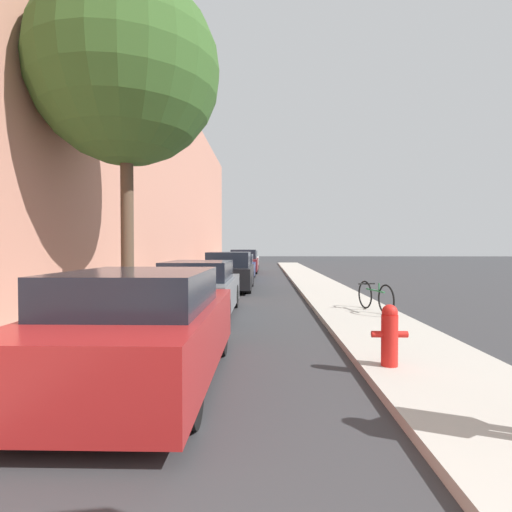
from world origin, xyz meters
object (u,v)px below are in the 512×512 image
street_tree_near (126,72)px  parked_car_grey (199,289)px  parked_car_navy (238,267)px  parked_car_black (230,272)px  parked_car_maroon (244,262)px  parked_car_white (248,260)px  fire_hydrant (390,334)px  parked_car_red (142,329)px  bicycle (375,297)px

street_tree_near → parked_car_grey: bearing=51.2°
parked_car_navy → street_tree_near: size_ratio=0.65×
parked_car_black → parked_car_navy: size_ratio=0.92×
parked_car_black → parked_car_maroon: size_ratio=0.94×
parked_car_white → fire_hydrant: size_ratio=5.70×
parked_car_red → bicycle: bearing=49.2°
parked_car_navy → bicycle: parked_car_navy is taller
bicycle → parked_car_white: bearing=87.3°
parked_car_grey → parked_car_black: bearing=88.0°
parked_car_white → parked_car_maroon: bearing=-89.7°
parked_car_red → parked_car_navy: size_ratio=0.87×
parked_car_red → bicycle: parked_car_red is taller
parked_car_navy → parked_car_black: bearing=-89.5°
parked_car_red → parked_car_black: parked_car_black is taller
parked_car_red → fire_hydrant: 3.22m
parked_car_maroon → bicycle: bearing=-76.3°
bicycle → fire_hydrant: bearing=-116.0°
parked_car_maroon → parked_car_white: 5.60m
parked_car_navy → parked_car_white: size_ratio=1.00×
parked_car_navy → parked_car_maroon: size_ratio=1.02×
fire_hydrant → parked_car_white: bearing=96.6°
parked_car_grey → bicycle: parked_car_grey is taller
fire_hydrant → bicycle: bearing=77.1°
parked_car_maroon → street_tree_near: size_ratio=0.64×
parked_car_red → parked_car_maroon: 21.70m
parked_car_red → parked_car_white: bearing=89.8°
parked_car_grey → parked_car_white: 22.38m
parked_car_white → bicycle: size_ratio=2.71×
parked_car_maroon → parked_car_grey: bearing=-90.7°
fire_hydrant → bicycle: fire_hydrant is taller
parked_car_red → parked_car_grey: bearing=91.1°
parked_car_red → parked_car_white: 27.30m
parked_car_white → fire_hydrant: (3.10, -26.90, -0.13)m
parked_car_black → parked_car_white: size_ratio=0.93×
parked_car_grey → parked_car_maroon: (0.21, 16.78, 0.07)m
parked_car_grey → parked_car_white: bearing=89.5°
parked_car_black → parked_car_grey: bearing=-92.0°
parked_car_navy → street_tree_near: street_tree_near is taller
parked_car_white → fire_hydrant: parked_car_white is taller
street_tree_near → bicycle: 7.55m
parked_car_black → street_tree_near: 9.01m
fire_hydrant → parked_car_black: bearing=106.3°
parked_car_navy → street_tree_near: 13.67m
parked_car_grey → parked_car_white: (0.19, 22.37, 0.02)m
parked_car_white → fire_hydrant: 27.08m
parked_car_grey → parked_car_black: 6.03m
parked_car_red → parked_car_grey: (-0.09, 4.92, -0.02)m
parked_car_grey → parked_car_navy: bearing=89.2°
parked_car_white → street_tree_near: (-1.44, -23.93, 4.66)m
parked_car_red → parked_car_white: size_ratio=0.87×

